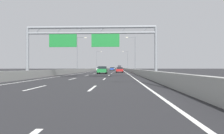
{
  "coord_description": "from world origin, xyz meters",
  "views": [
    {
      "loc": [
        3.45,
        1.31,
        1.28
      ],
      "look_at": [
        0.4,
        78.42,
        1.54
      ],
      "focal_mm": 28.94,
      "sensor_mm": 36.0,
      "label": 1
    }
  ],
  "objects": [
    {
      "name": "streetlamp_left_far",
      "position": [
        -7.47,
        90.78,
        5.4
      ],
      "size": [
        2.58,
        0.28,
        9.5
      ],
      "color": "slate",
      "rests_on": "ground_plane"
    },
    {
      "name": "lane_dash_right_2",
      "position": [
        1.8,
        21.5,
        0.01
      ],
      "size": [
        0.16,
        3.0,
        0.01
      ],
      "primitive_type": "cube",
      "color": "white",
      "rests_on": "ground_plane"
    },
    {
      "name": "edge_line_right",
      "position": [
        5.25,
        88.0,
        0.01
      ],
      "size": [
        0.16,
        176.0,
        0.01
      ],
      "primitive_type": "cube",
      "color": "white",
      "rests_on": "ground_plane"
    },
    {
      "name": "lane_dash_right_12",
      "position": [
        1.8,
        111.5,
        0.01
      ],
      "size": [
        0.16,
        3.0,
        0.01
      ],
      "primitive_type": "cube",
      "color": "white",
      "rests_on": "ground_plane"
    },
    {
      "name": "lane_dash_right_13",
      "position": [
        1.8,
        120.5,
        0.01
      ],
      "size": [
        0.16,
        3.0,
        0.01
      ],
      "primitive_type": "cube",
      "color": "white",
      "rests_on": "ground_plane"
    },
    {
      "name": "lane_dash_left_9",
      "position": [
        -1.8,
        84.5,
        0.01
      ],
      "size": [
        0.16,
        3.0,
        0.01
      ],
      "primitive_type": "cube",
      "color": "white",
      "rests_on": "ground_plane"
    },
    {
      "name": "lane_dash_left_14",
      "position": [
        -1.8,
        129.5,
        0.01
      ],
      "size": [
        0.16,
        3.0,
        0.01
      ],
      "primitive_type": "cube",
      "color": "white",
      "rests_on": "ground_plane"
    },
    {
      "name": "edge_line_left",
      "position": [
        -5.25,
        88.0,
        0.01
      ],
      "size": [
        0.16,
        176.0,
        0.01
      ],
      "primitive_type": "cube",
      "color": "white",
      "rests_on": "ground_plane"
    },
    {
      "name": "lane_dash_right_3",
      "position": [
        1.8,
        30.5,
        0.01
      ],
      "size": [
        0.16,
        3.0,
        0.01
      ],
      "primitive_type": "cube",
      "color": "white",
      "rests_on": "ground_plane"
    },
    {
      "name": "lane_dash_right_11",
      "position": [
        1.8,
        102.5,
        0.01
      ],
      "size": [
        0.16,
        3.0,
        0.01
      ],
      "primitive_type": "cube",
      "color": "white",
      "rests_on": "ground_plane"
    },
    {
      "name": "lane_dash_left_1",
      "position": [
        -1.8,
        12.5,
        0.01
      ],
      "size": [
        0.16,
        3.0,
        0.01
      ],
      "primitive_type": "cube",
      "color": "white",
      "rests_on": "ground_plane"
    },
    {
      "name": "lane_dash_right_15",
      "position": [
        1.8,
        138.5,
        0.01
      ],
      "size": [
        0.16,
        3.0,
        0.01
      ],
      "primitive_type": "cube",
      "color": "white",
      "rests_on": "ground_plane"
    },
    {
      "name": "red_car",
      "position": [
        3.58,
        48.92,
        0.73
      ],
      "size": [
        1.78,
        4.69,
        1.4
      ],
      "color": "red",
      "rests_on": "ground_plane"
    },
    {
      "name": "green_car",
      "position": [
        -0.02,
        38.93,
        0.79
      ],
      "size": [
        1.86,
        4.39,
        1.55
      ],
      "color": "#1E7A38",
      "rests_on": "ground_plane"
    },
    {
      "name": "silver_car",
      "position": [
        0.05,
        105.5,
        0.78
      ],
      "size": [
        1.72,
        4.1,
        1.56
      ],
      "color": "#A8ADB2",
      "rests_on": "ground_plane"
    },
    {
      "name": "lane_dash_right_5",
      "position": [
        1.8,
        48.5,
        0.01
      ],
      "size": [
        0.16,
        3.0,
        0.01
      ],
      "primitive_type": "cube",
      "color": "white",
      "rests_on": "ground_plane"
    },
    {
      "name": "lane_dash_left_17",
      "position": [
        -1.8,
        156.5,
        0.01
      ],
      "size": [
        0.16,
        3.0,
        0.01
      ],
      "primitive_type": "cube",
      "color": "white",
      "rests_on": "ground_plane"
    },
    {
      "name": "lane_dash_right_7",
      "position": [
        1.8,
        66.5,
        0.01
      ],
      "size": [
        0.16,
        3.0,
        0.01
      ],
      "primitive_type": "cube",
      "color": "white",
      "rests_on": "ground_plane"
    },
    {
      "name": "lane_dash_right_17",
      "position": [
        1.8,
        156.5,
        0.01
      ],
      "size": [
        0.16,
        3.0,
        0.01
      ],
      "primitive_type": "cube",
      "color": "white",
      "rests_on": "ground_plane"
    },
    {
      "name": "box_truck",
      "position": [
        3.68,
        138.34,
        1.65
      ],
      "size": [
        2.49,
        8.55,
        2.96
      ],
      "color": "#B21E19",
      "rests_on": "ground_plane"
    },
    {
      "name": "lane_dash_left_3",
      "position": [
        -1.8,
        30.5,
        0.01
      ],
      "size": [
        0.16,
        3.0,
        0.01
      ],
      "primitive_type": "cube",
      "color": "white",
      "rests_on": "ground_plane"
    },
    {
      "name": "barrier_left",
      "position": [
        -6.9,
        110.0,
        0.47
      ],
      "size": [
        0.45,
        220.0,
        0.95
      ],
      "color": "#9E9E99",
      "rests_on": "ground_plane"
    },
    {
      "name": "lane_dash_right_14",
      "position": [
        1.8,
        129.5,
        0.01
      ],
      "size": [
        0.16,
        3.0,
        0.01
      ],
      "primitive_type": "cube",
      "color": "white",
      "rests_on": "ground_plane"
    },
    {
      "name": "ground_plane",
      "position": [
        0.0,
        100.0,
        0.0
      ],
      "size": [
        260.0,
        260.0,
        0.0
      ],
      "primitive_type": "plane",
      "color": "#262628"
    },
    {
      "name": "streetlamp_left_mid",
      "position": [
        -7.47,
        48.99,
        5.4
      ],
      "size": [
        2.58,
        0.28,
        9.5
      ],
      "color": "slate",
      "rests_on": "ground_plane"
    },
    {
      "name": "lane_dash_right_1",
      "position": [
        1.8,
        12.5,
        0.01
      ],
      "size": [
        0.16,
        3.0,
        0.01
      ],
      "primitive_type": "cube",
      "color": "white",
      "rests_on": "ground_plane"
    },
    {
      "name": "lane_dash_left_7",
      "position": [
        -1.8,
        66.5,
        0.01
      ],
      "size": [
        0.16,
        3.0,
        0.01
      ],
      "primitive_type": "cube",
      "color": "white",
      "rests_on": "ground_plane"
    },
    {
      "name": "white_car",
      "position": [
        -3.58,
        65.47,
        0.76
      ],
      "size": [
        1.77,
        4.66,
        1.48
      ],
      "color": "silver",
      "rests_on": "ground_plane"
    },
    {
      "name": "blue_car",
      "position": [
        0.06,
        86.92,
        0.76
      ],
      "size": [
        1.82,
        4.14,
        1.46
      ],
      "color": "#2347AD",
      "rests_on": "ground_plane"
    },
    {
      "name": "lane_dash_right_10",
      "position": [
        1.8,
        93.5,
        0.01
      ],
      "size": [
        0.16,
        3.0,
        0.01
      ],
      "primitive_type": "cube",
      "color": "white",
      "rests_on": "ground_plane"
    },
    {
      "name": "lane_dash_right_9",
      "position": [
        1.8,
        84.5,
        0.01
      ],
      "size": [
        0.16,
        3.0,
        0.01
      ],
      "primitive_type": "cube",
      "color": "white",
      "rests_on": "ground_plane"
    },
    {
      "name": "lane_dash_left_5",
      "position": [
        -1.8,
        48.5,
        0.01
      ],
      "size": [
        0.16,
        3.0,
        0.01
      ],
      "primitive_type": "cube",
      "color": "white",
      "rests_on": "ground_plane"
    },
    {
      "name": "lane_dash_left_2",
      "position": [
        -1.8,
        21.5,
        0.01
      ],
      "size": [
        0.16,
        3.0,
        0.01
      ],
      "primitive_type": "cube",
      "color": "white",
      "rests_on": "ground_plane"
    },
    {
      "name": "barrier_right",
      "position": [
        6.9,
        110.0,
        0.47
      ],
      "size": [
        0.45,
        220.0,
        0.95
      ],
      "color": "#9E9E99",
      "rests_on": "ground_plane"
    },
    {
      "name": "lane_dash_left_15",
      "position": [
        -1.8,
        138.5,
        0.01
      ],
      "size": [
        0.16,
        3.0,
        0.01
      ],
      "primitive_type": "cube",
      "color": "white",
      "rests_on": "ground_plane"
    },
    {
      "name": "lane_dash_right_8",
      "position": [
        1.8,
        75.5,
        0.01
      ],
      "size": [
        0.16,
        3.0,
        0.01
      ],
      "primitive_type": "cube",
      "color": "white",
      "rests_on": "ground_plane"
    },
    {
      "name": "lane_dash_left_16",
      "position": [
        -1.8,
        147.5,
        0.01
      ],
      "size": [
        0.16,
        3.0,
        0.01
      ],
      "primitive_type": "cube",
      "color": "white",
      "rests_on": "ground_plane"
    },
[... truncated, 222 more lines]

